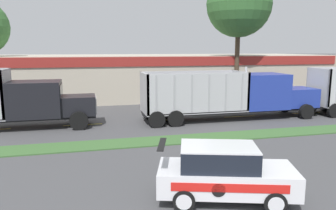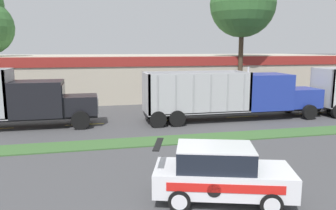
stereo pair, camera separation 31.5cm
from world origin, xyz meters
name	(u,v)px [view 2 (the right image)]	position (x,y,z in m)	size (l,w,h in m)	color
grass_verge	(146,142)	(0.00, 10.43, 0.03)	(120.00, 1.70, 0.06)	#3D6633
centre_line_4	(85,124)	(-3.18, 15.28, 0.00)	(2.40, 0.14, 0.01)	yellow
centre_line_5	(168,120)	(2.22, 15.28, 0.00)	(2.40, 0.14, 0.01)	yellow
centre_line_6	(242,117)	(7.62, 15.28, 0.00)	(2.40, 0.14, 0.01)	yellow
centre_line_7	(309,113)	(13.02, 15.28, 0.00)	(2.40, 0.14, 0.01)	yellow
dump_truck_lead	(11,102)	(-7.37, 15.14, 1.59)	(11.77, 2.62, 3.58)	black
dump_truck_trail	(250,96)	(7.86, 14.70, 1.58)	(12.33, 2.85, 3.59)	black
rally_car	(220,173)	(1.24, 3.45, 0.90)	(4.58, 2.94, 1.80)	white
store_building_backdrop	(133,75)	(1.46, 28.04, 2.06)	(41.05, 12.10, 4.12)	#BCB29E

